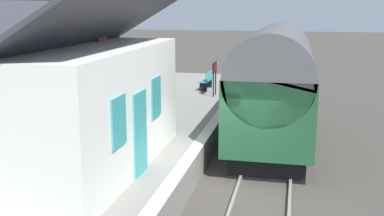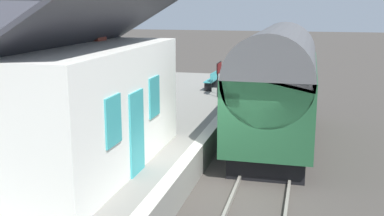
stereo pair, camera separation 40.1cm
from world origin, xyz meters
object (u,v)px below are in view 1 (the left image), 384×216
(station_sign_board, at_px, (215,70))
(station_building, at_px, (66,103))
(bench_by_lamp, at_px, (207,80))
(train, at_px, (275,85))

(station_sign_board, bearing_deg, station_building, 168.48)
(station_building, height_order, bench_by_lamp, station_building)
(train, relative_size, bench_by_lamp, 6.29)
(station_building, xyz_separation_m, bench_by_lamp, (11.95, -1.47, -1.21))
(train, relative_size, station_building, 1.21)
(bench_by_lamp, bearing_deg, station_building, 172.98)
(train, bearing_deg, bench_by_lamp, 32.20)
(train, height_order, station_building, station_building)
(station_sign_board, bearing_deg, bench_by_lamp, 22.20)
(train, xyz_separation_m, station_building, (-6.28, 5.04, 0.37))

